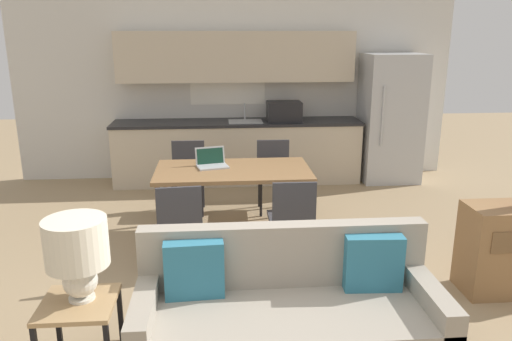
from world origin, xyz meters
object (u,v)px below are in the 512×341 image
(couch, at_px, (287,311))
(laptop, at_px, (212,162))
(side_table, at_px, (81,328))
(dining_table, at_px, (233,174))
(table_lamp, at_px, (77,250))
(refrigerator, at_px, (390,118))
(dining_chair_far_left, at_px, (188,173))
(dining_chair_near_left, at_px, (180,222))
(dining_chair_near_right, at_px, (292,217))
(dining_chair_far_right, at_px, (274,172))

(couch, relative_size, laptop, 5.42)
(side_table, height_order, laptop, laptop)
(laptop, bearing_deg, side_table, -122.58)
(dining_table, xyz_separation_m, side_table, (-1.04, -2.27, -0.32))
(dining_table, relative_size, couch, 0.81)
(dining_table, bearing_deg, table_lamp, -114.66)
(refrigerator, bearing_deg, side_table, -129.07)
(dining_chair_far_left, bearing_deg, dining_chair_near_left, -88.85)
(couch, bearing_deg, dining_chair_near_right, 80.18)
(dining_table, distance_m, dining_chair_near_right, 0.94)
(couch, xyz_separation_m, side_table, (-1.33, -0.14, 0.03))
(dining_chair_far_right, bearing_deg, couch, -92.95)
(couch, xyz_separation_m, table_lamp, (-1.31, -0.10, 0.55))
(dining_chair_near_right, xyz_separation_m, dining_chair_far_right, (0.00, 1.52, 0.00))
(dining_chair_far_left, xyz_separation_m, laptop, (0.30, -0.69, 0.31))
(refrigerator, xyz_separation_m, dining_table, (-2.37, -1.94, -0.23))
(laptop, bearing_deg, table_lamp, -122.43)
(table_lamp, distance_m, dining_chair_far_left, 3.11)
(refrigerator, xyz_separation_m, dining_chair_far_right, (-1.85, -1.18, -0.44))
(dining_table, relative_size, side_table, 2.94)
(couch, xyz_separation_m, dining_chair_near_right, (0.24, 1.37, 0.15))
(dining_chair_near_right, relative_size, laptop, 2.31)
(couch, height_order, laptop, laptop)
(dining_chair_far_right, bearing_deg, dining_chair_near_left, -121.70)
(dining_chair_far_left, bearing_deg, side_table, -98.65)
(couch, bearing_deg, table_lamp, -175.44)
(couch, bearing_deg, dining_chair_near_left, 121.28)
(laptop, bearing_deg, couch, -90.93)
(side_table, relative_size, dining_chair_far_left, 0.65)
(laptop, bearing_deg, dining_table, -42.37)
(dining_chair_near_left, height_order, laptop, laptop)
(side_table, bearing_deg, dining_table, 65.28)
(table_lamp, height_order, laptop, table_lamp)
(couch, relative_size, dining_chair_far_right, 2.34)
(side_table, bearing_deg, dining_chair_near_left, 70.12)
(dining_chair_far_left, distance_m, laptop, 0.81)
(side_table, distance_m, dining_chair_near_left, 1.55)
(dining_chair_near_right, distance_m, dining_chair_far_right, 1.52)
(dining_chair_far_right, bearing_deg, refrigerator, 34.29)
(dining_chair_far_left, xyz_separation_m, dining_chair_near_left, (0.00, -1.62, 0.00))
(couch, height_order, dining_chair_far_right, couch)
(couch, distance_m, dining_chair_near_left, 1.55)
(dining_chair_far_right, height_order, dining_chair_near_left, same)
(table_lamp, relative_size, dining_chair_near_right, 0.62)
(dining_chair_far_left, bearing_deg, couch, -73.68)
(couch, bearing_deg, dining_chair_far_left, 105.33)
(dining_chair_far_right, relative_size, dining_chair_far_left, 1.00)
(dining_table, bearing_deg, dining_chair_near_left, -122.54)
(table_lamp, height_order, dining_chair_far_right, table_lamp)
(dining_chair_near_right, bearing_deg, laptop, -49.14)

